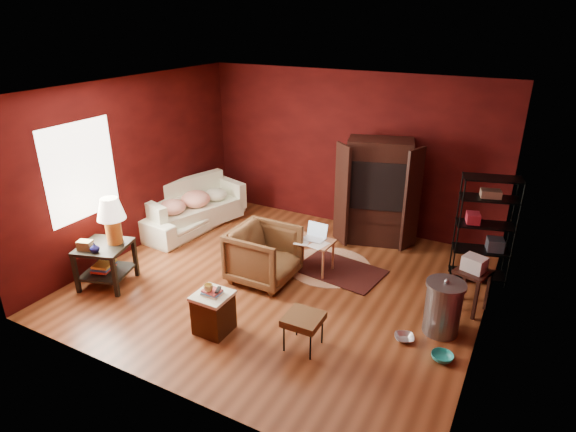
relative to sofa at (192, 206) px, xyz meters
name	(u,v)px	position (x,y,z in m)	size (l,w,h in m)	color
room	(278,194)	(2.39, -1.00, 0.99)	(5.54, 5.04, 2.84)	brown
sofa	(192,206)	(0.00, 0.00, 0.00)	(2.12, 0.62, 0.83)	white
armchair	(264,252)	(2.15, -1.03, 0.04)	(0.88, 0.82, 0.91)	black
pet_bowl_steel	(405,332)	(4.41, -1.46, -0.30)	(0.24, 0.06, 0.24)	silver
pet_bowl_turquoise	(443,351)	(4.89, -1.61, -0.29)	(0.25, 0.08, 0.25)	teal
vase	(95,248)	(0.27, -2.42, 0.28)	(0.13, 0.14, 0.13)	#0D0D43
mug	(208,287)	(2.22, -2.44, 0.23)	(0.12, 0.09, 0.12)	#E6CB70
side_table	(108,234)	(0.24, -2.14, 0.38)	(0.83, 0.83, 1.32)	black
sofa_cushions	(193,206)	(-0.02, 0.04, -0.03)	(1.24, 2.01, 0.79)	white
hamper	(213,312)	(2.25, -2.40, -0.14)	(0.43, 0.43, 0.61)	#492610
footstool	(303,320)	(3.37, -2.16, -0.04)	(0.44, 0.44, 0.44)	black
rug_round	(329,266)	(2.85, -0.21, -0.41)	(1.74, 1.74, 0.01)	beige
rug_oriental	(340,270)	(3.06, -0.27, -0.40)	(1.37, 1.01, 0.01)	#4A1713
laptop_desk	(313,243)	(2.67, -0.44, 0.05)	(0.62, 0.49, 0.75)	tan
tv_armoire	(377,190)	(3.16, 1.01, 0.52)	(1.37, 0.98, 1.80)	black
wire_shelving	(486,226)	(4.96, 0.48, 0.47)	(0.85, 0.54, 1.61)	black
small_stand	(473,271)	(4.97, -0.40, 0.18)	(0.50, 0.50, 0.79)	black
trash_can	(443,307)	(4.75, -1.08, -0.06)	(0.53, 0.53, 0.75)	gray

